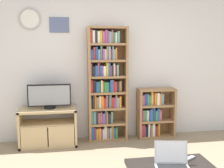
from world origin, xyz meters
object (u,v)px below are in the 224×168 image
object	(u,v)px
tv_stand	(49,127)
television	(49,96)
bookshelf_tall	(106,85)
laptop	(172,162)
remote_near_laptop	(189,159)
bookshelf_short	(153,113)

from	to	relation	value
tv_stand	television	xyz separation A→B (m)	(0.03, 0.02, 0.49)
bookshelf_tall	laptop	distance (m)	2.09
laptop	remote_near_laptop	world-z (taller)	laptop
tv_stand	television	distance (m)	0.49
bookshelf_short	remote_near_laptop	xyz separation A→B (m)	(-0.24, -1.87, 0.02)
television	bookshelf_short	size ratio (longest dim) A/B	0.78
laptop	tv_stand	bearing A→B (deg)	134.34
tv_stand	remote_near_laptop	size ratio (longest dim) A/B	5.49
bookshelf_short	television	bearing A→B (deg)	-176.95
bookshelf_tall	bookshelf_short	distance (m)	0.96
tv_stand	laptop	distance (m)	2.29
bookshelf_tall	remote_near_laptop	world-z (taller)	bookshelf_tall
remote_near_laptop	bookshelf_tall	bearing A→B (deg)	166.19
bookshelf_short	laptop	distance (m)	2.07
bookshelf_short	bookshelf_tall	bearing A→B (deg)	179.99
television	laptop	size ratio (longest dim) A/B	1.87
laptop	remote_near_laptop	xyz separation A→B (m)	(0.24, 0.15, -0.05)
bookshelf_short	remote_near_laptop	distance (m)	1.88
television	laptop	xyz separation A→B (m)	(1.24, -1.92, -0.29)
bookshelf_tall	television	bearing A→B (deg)	-174.17
bookshelf_tall	bookshelf_short	xyz separation A→B (m)	(0.82, -0.00, -0.50)
bookshelf_tall	remote_near_laptop	size ratio (longest dim) A/B	11.66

